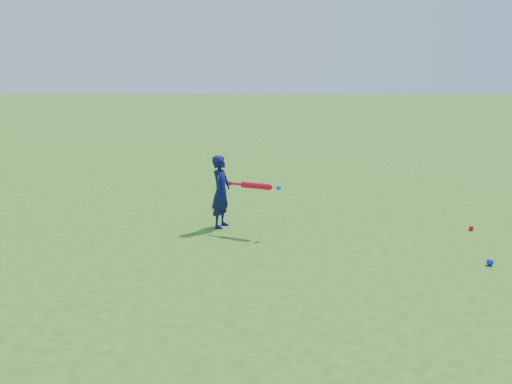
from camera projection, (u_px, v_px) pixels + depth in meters
The scene contains 5 objects.
ground at pixel (225, 226), 7.50m from camera, with size 80.00×80.00×0.00m, color #316518.
child at pixel (221, 192), 7.37m from camera, with size 0.35×0.23×0.95m, color #0F1147.
ground_ball_red at pixel (471, 228), 7.30m from camera, with size 0.07×0.07×0.07m, color red.
ground_ball_blue at pixel (490, 262), 5.99m from camera, with size 0.08×0.08×0.08m, color #0D23ED.
bat_swing at pixel (258, 186), 7.07m from camera, with size 0.66×0.33×0.08m.
Camera 1 is at (0.54, -7.23, 2.03)m, focal length 40.00 mm.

